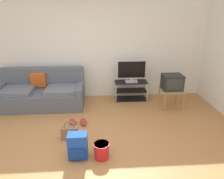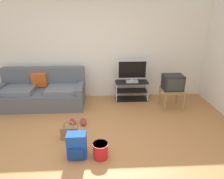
{
  "view_description": "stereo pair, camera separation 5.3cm",
  "coord_description": "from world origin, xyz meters",
  "px_view_note": "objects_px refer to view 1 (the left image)",
  "views": [
    {
      "loc": [
        0.21,
        -2.87,
        2.17
      ],
      "look_at": [
        0.47,
        1.0,
        0.71
      ],
      "focal_mm": 32.76,
      "sensor_mm": 36.0,
      "label": 1
    },
    {
      "loc": [
        0.27,
        -2.87,
        2.17
      ],
      "look_at": [
        0.47,
        1.0,
        0.71
      ],
      "focal_mm": 32.76,
      "sensor_mm": 36.0,
      "label": 2
    }
  ],
  "objects_px": {
    "tv_stand": "(131,90)",
    "side_table": "(171,92)",
    "flat_tv": "(131,71)",
    "handbag": "(70,133)",
    "crt_tv": "(172,82)",
    "backpack": "(78,146)",
    "cleaning_bucket": "(102,150)",
    "sneakers_pair": "(78,122)",
    "couch": "(42,93)"
  },
  "relations": [
    {
      "from": "tv_stand",
      "to": "backpack",
      "type": "height_order",
      "value": "tv_stand"
    },
    {
      "from": "side_table",
      "to": "handbag",
      "type": "height_order",
      "value": "side_table"
    },
    {
      "from": "handbag",
      "to": "backpack",
      "type": "bearing_deg",
      "value": -68.9
    },
    {
      "from": "flat_tv",
      "to": "cleaning_bucket",
      "type": "bearing_deg",
      "value": -109.59
    },
    {
      "from": "flat_tv",
      "to": "backpack",
      "type": "xyz_separation_m",
      "value": [
        -1.18,
        -2.24,
        -0.57
      ]
    },
    {
      "from": "couch",
      "to": "backpack",
      "type": "distance_m",
      "value": 2.31
    },
    {
      "from": "tv_stand",
      "to": "crt_tv",
      "type": "relative_size",
      "value": 1.84
    },
    {
      "from": "flat_tv",
      "to": "handbag",
      "type": "relative_size",
      "value": 2.05
    },
    {
      "from": "handbag",
      "to": "flat_tv",
      "type": "bearing_deg",
      "value": 51.35
    },
    {
      "from": "crt_tv",
      "to": "backpack",
      "type": "xyz_separation_m",
      "value": [
        -2.08,
        -1.74,
        -0.43
      ]
    },
    {
      "from": "cleaning_bucket",
      "to": "handbag",
      "type": "bearing_deg",
      "value": 135.95
    },
    {
      "from": "crt_tv",
      "to": "handbag",
      "type": "xyz_separation_m",
      "value": [
        -2.27,
        -1.23,
        -0.5
      ]
    },
    {
      "from": "couch",
      "to": "sneakers_pair",
      "type": "bearing_deg",
      "value": -46.23
    },
    {
      "from": "side_table",
      "to": "backpack",
      "type": "relative_size",
      "value": 1.18
    },
    {
      "from": "sneakers_pair",
      "to": "side_table",
      "type": "bearing_deg",
      "value": 17.37
    },
    {
      "from": "couch",
      "to": "crt_tv",
      "type": "xyz_separation_m",
      "value": [
        3.14,
        -0.31,
        0.32
      ]
    },
    {
      "from": "handbag",
      "to": "sneakers_pair",
      "type": "distance_m",
      "value": 0.55
    },
    {
      "from": "backpack",
      "to": "crt_tv",
      "type": "bearing_deg",
      "value": 37.35
    },
    {
      "from": "crt_tv",
      "to": "handbag",
      "type": "relative_size",
      "value": 1.25
    },
    {
      "from": "couch",
      "to": "handbag",
      "type": "bearing_deg",
      "value": -60.69
    },
    {
      "from": "couch",
      "to": "side_table",
      "type": "xyz_separation_m",
      "value": [
        3.14,
        -0.33,
        0.06
      ]
    },
    {
      "from": "couch",
      "to": "handbag",
      "type": "distance_m",
      "value": 1.77
    },
    {
      "from": "tv_stand",
      "to": "flat_tv",
      "type": "relative_size",
      "value": 1.12
    },
    {
      "from": "flat_tv",
      "to": "handbag",
      "type": "bearing_deg",
      "value": -128.65
    },
    {
      "from": "backpack",
      "to": "handbag",
      "type": "bearing_deg",
      "value": 108.46
    },
    {
      "from": "flat_tv",
      "to": "sneakers_pair",
      "type": "bearing_deg",
      "value": -137.0
    },
    {
      "from": "backpack",
      "to": "sneakers_pair",
      "type": "bearing_deg",
      "value": 92.71
    },
    {
      "from": "tv_stand",
      "to": "cleaning_bucket",
      "type": "height_order",
      "value": "tv_stand"
    },
    {
      "from": "backpack",
      "to": "cleaning_bucket",
      "type": "bearing_deg",
      "value": -8.52
    },
    {
      "from": "tv_stand",
      "to": "cleaning_bucket",
      "type": "relative_size",
      "value": 3.25
    },
    {
      "from": "handbag",
      "to": "cleaning_bucket",
      "type": "height_order",
      "value": "handbag"
    },
    {
      "from": "tv_stand",
      "to": "crt_tv",
      "type": "xyz_separation_m",
      "value": [
        0.89,
        -0.52,
        0.39
      ]
    },
    {
      "from": "sneakers_pair",
      "to": "handbag",
      "type": "bearing_deg",
      "value": -100.65
    },
    {
      "from": "tv_stand",
      "to": "side_table",
      "type": "xyz_separation_m",
      "value": [
        0.89,
        -0.54,
        0.13
      ]
    },
    {
      "from": "crt_tv",
      "to": "flat_tv",
      "type": "bearing_deg",
      "value": 150.86
    },
    {
      "from": "tv_stand",
      "to": "sneakers_pair",
      "type": "relative_size",
      "value": 2.05
    },
    {
      "from": "sneakers_pair",
      "to": "crt_tv",
      "type": "bearing_deg",
      "value": 17.75
    },
    {
      "from": "flat_tv",
      "to": "sneakers_pair",
      "type": "relative_size",
      "value": 1.83
    },
    {
      "from": "flat_tv",
      "to": "crt_tv",
      "type": "xyz_separation_m",
      "value": [
        0.89,
        -0.5,
        -0.14
      ]
    },
    {
      "from": "sneakers_pair",
      "to": "couch",
      "type": "bearing_deg",
      "value": 133.77
    },
    {
      "from": "couch",
      "to": "tv_stand",
      "type": "height_order",
      "value": "couch"
    },
    {
      "from": "side_table",
      "to": "cleaning_bucket",
      "type": "relative_size",
      "value": 1.92
    },
    {
      "from": "side_table",
      "to": "cleaning_bucket",
      "type": "distance_m",
      "value": 2.46
    },
    {
      "from": "handbag",
      "to": "cleaning_bucket",
      "type": "relative_size",
      "value": 1.41
    },
    {
      "from": "couch",
      "to": "cleaning_bucket",
      "type": "relative_size",
      "value": 7.92
    },
    {
      "from": "tv_stand",
      "to": "backpack",
      "type": "bearing_deg",
      "value": -117.6
    },
    {
      "from": "tv_stand",
      "to": "sneakers_pair",
      "type": "xyz_separation_m",
      "value": [
        -1.28,
        -1.22,
        -0.2
      ]
    },
    {
      "from": "crt_tv",
      "to": "handbag",
      "type": "height_order",
      "value": "crt_tv"
    },
    {
      "from": "backpack",
      "to": "sneakers_pair",
      "type": "xyz_separation_m",
      "value": [
        -0.1,
        1.05,
        -0.16
      ]
    },
    {
      "from": "flat_tv",
      "to": "side_table",
      "type": "height_order",
      "value": "flat_tv"
    }
  ]
}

